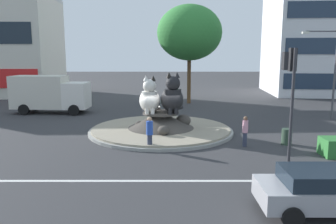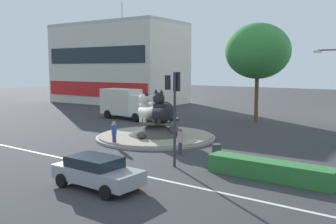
{
  "view_description": "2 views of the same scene",
  "coord_description": "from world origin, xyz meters",
  "px_view_note": "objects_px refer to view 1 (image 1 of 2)",
  "views": [
    {
      "loc": [
        0.46,
        -21.16,
        4.94
      ],
      "look_at": [
        0.43,
        0.16,
        1.3
      ],
      "focal_mm": 35.7,
      "sensor_mm": 36.0,
      "label": 1
    },
    {
      "loc": [
        18.09,
        -23.05,
        5.48
      ],
      "look_at": [
        0.85,
        0.46,
        2.09
      ],
      "focal_mm": 40.67,
      "sensor_mm": 36.0,
      "label": 2
    }
  ],
  "objects_px": {
    "cat_statue_white": "(150,99)",
    "cat_statue_black": "(173,98)",
    "pedestrian_pink_shirt": "(246,130)",
    "sedan_on_far_lane": "(327,190)",
    "streetlight_arm": "(331,67)",
    "broadleaf_tree_behind_island": "(190,33)",
    "delivery_box_truck": "(50,93)",
    "traffic_light_mast": "(291,80)",
    "pedestrian_blue_shirt": "(150,132)",
    "litter_bin": "(287,137)"
  },
  "relations": [
    {
      "from": "pedestrian_pink_shirt",
      "to": "sedan_on_far_lane",
      "type": "height_order",
      "value": "pedestrian_pink_shirt"
    },
    {
      "from": "pedestrian_pink_shirt",
      "to": "delivery_box_truck",
      "type": "relative_size",
      "value": 0.26
    },
    {
      "from": "litter_bin",
      "to": "traffic_light_mast",
      "type": "bearing_deg",
      "value": -109.49
    },
    {
      "from": "traffic_light_mast",
      "to": "sedan_on_far_lane",
      "type": "xyz_separation_m",
      "value": [
        -0.6,
        -5.27,
        -3.07
      ]
    },
    {
      "from": "cat_statue_black",
      "to": "broadleaf_tree_behind_island",
      "type": "relative_size",
      "value": 0.26
    },
    {
      "from": "streetlight_arm",
      "to": "pedestrian_pink_shirt",
      "type": "xyz_separation_m",
      "value": [
        -8.19,
        -7.84,
        -3.15
      ]
    },
    {
      "from": "cat_statue_white",
      "to": "traffic_light_mast",
      "type": "distance_m",
      "value": 9.1
    },
    {
      "from": "pedestrian_blue_shirt",
      "to": "litter_bin",
      "type": "xyz_separation_m",
      "value": [
        7.59,
        1.03,
        -0.48
      ]
    },
    {
      "from": "sedan_on_far_lane",
      "to": "delivery_box_truck",
      "type": "height_order",
      "value": "delivery_box_truck"
    },
    {
      "from": "broadleaf_tree_behind_island",
      "to": "sedan_on_far_lane",
      "type": "distance_m",
      "value": 25.47
    },
    {
      "from": "pedestrian_pink_shirt",
      "to": "litter_bin",
      "type": "bearing_deg",
      "value": -43.47
    },
    {
      "from": "broadleaf_tree_behind_island",
      "to": "pedestrian_blue_shirt",
      "type": "distance_m",
      "value": 18.63
    },
    {
      "from": "pedestrian_pink_shirt",
      "to": "pedestrian_blue_shirt",
      "type": "height_order",
      "value": "pedestrian_blue_shirt"
    },
    {
      "from": "cat_statue_white",
      "to": "streetlight_arm",
      "type": "bearing_deg",
      "value": 104.58
    },
    {
      "from": "litter_bin",
      "to": "delivery_box_truck",
      "type": "bearing_deg",
      "value": 148.54
    },
    {
      "from": "pedestrian_blue_shirt",
      "to": "delivery_box_truck",
      "type": "xyz_separation_m",
      "value": [
        -9.2,
        11.3,
        0.79
      ]
    },
    {
      "from": "sedan_on_far_lane",
      "to": "cat_statue_black",
      "type": "bearing_deg",
      "value": 112.54
    },
    {
      "from": "sedan_on_far_lane",
      "to": "litter_bin",
      "type": "bearing_deg",
      "value": 78.45
    },
    {
      "from": "streetlight_arm",
      "to": "litter_bin",
      "type": "relative_size",
      "value": 7.55
    },
    {
      "from": "sedan_on_far_lane",
      "to": "streetlight_arm",
      "type": "bearing_deg",
      "value": 64.49
    },
    {
      "from": "pedestrian_blue_shirt",
      "to": "litter_bin",
      "type": "bearing_deg",
      "value": 20.58
    },
    {
      "from": "cat_statue_black",
      "to": "streetlight_arm",
      "type": "xyz_separation_m",
      "value": [
        12.11,
        4.52,
        1.78
      ]
    },
    {
      "from": "cat_statue_white",
      "to": "cat_statue_black",
      "type": "distance_m",
      "value": 1.45
    },
    {
      "from": "cat_statue_white",
      "to": "cat_statue_black",
      "type": "xyz_separation_m",
      "value": [
        1.44,
        0.02,
        0.08
      ]
    },
    {
      "from": "traffic_light_mast",
      "to": "litter_bin",
      "type": "relative_size",
      "value": 5.84
    },
    {
      "from": "broadleaf_tree_behind_island",
      "to": "delivery_box_truck",
      "type": "bearing_deg",
      "value": -154.09
    },
    {
      "from": "cat_statue_black",
      "to": "delivery_box_truck",
      "type": "xyz_separation_m",
      "value": [
        -10.44,
        7.33,
        -0.55
      ]
    },
    {
      "from": "cat_statue_black",
      "to": "sedan_on_far_lane",
      "type": "relative_size",
      "value": 0.6
    },
    {
      "from": "streetlight_arm",
      "to": "pedestrian_blue_shirt",
      "type": "xyz_separation_m",
      "value": [
        -13.36,
        -8.49,
        -3.12
      ]
    },
    {
      "from": "sedan_on_far_lane",
      "to": "broadleaf_tree_behind_island",
      "type": "bearing_deg",
      "value": 96.32
    },
    {
      "from": "traffic_light_mast",
      "to": "broadleaf_tree_behind_island",
      "type": "relative_size",
      "value": 0.53
    },
    {
      "from": "pedestrian_pink_shirt",
      "to": "sedan_on_far_lane",
      "type": "bearing_deg",
      "value": -136.63
    },
    {
      "from": "cat_statue_white",
      "to": "sedan_on_far_lane",
      "type": "xyz_separation_m",
      "value": [
        6.14,
        -11.16,
        -1.42
      ]
    },
    {
      "from": "pedestrian_blue_shirt",
      "to": "pedestrian_pink_shirt",
      "type": "bearing_deg",
      "value": 20.09
    },
    {
      "from": "pedestrian_pink_shirt",
      "to": "traffic_light_mast",
      "type": "bearing_deg",
      "value": -114.43
    },
    {
      "from": "cat_statue_white",
      "to": "streetlight_arm",
      "type": "distance_m",
      "value": 14.42
    },
    {
      "from": "traffic_light_mast",
      "to": "pedestrian_blue_shirt",
      "type": "bearing_deg",
      "value": 68.86
    },
    {
      "from": "pedestrian_pink_shirt",
      "to": "cat_statue_white",
      "type": "bearing_deg",
      "value": 96.23
    },
    {
      "from": "cat_statue_black",
      "to": "pedestrian_pink_shirt",
      "type": "relative_size",
      "value": 1.56
    },
    {
      "from": "cat_statue_white",
      "to": "pedestrian_pink_shirt",
      "type": "relative_size",
      "value": 1.45
    },
    {
      "from": "cat_statue_black",
      "to": "broadleaf_tree_behind_island",
      "type": "bearing_deg",
      "value": 168.14
    },
    {
      "from": "streetlight_arm",
      "to": "pedestrian_pink_shirt",
      "type": "bearing_deg",
      "value": 43.97
    },
    {
      "from": "streetlight_arm",
      "to": "litter_bin",
      "type": "xyz_separation_m",
      "value": [
        -5.77,
        -7.47,
        -3.6
      ]
    },
    {
      "from": "traffic_light_mast",
      "to": "litter_bin",
      "type": "height_order",
      "value": "traffic_light_mast"
    },
    {
      "from": "pedestrian_pink_shirt",
      "to": "litter_bin",
      "type": "xyz_separation_m",
      "value": [
        2.42,
        0.37,
        -0.45
      ]
    },
    {
      "from": "cat_statue_white",
      "to": "sedan_on_far_lane",
      "type": "height_order",
      "value": "cat_statue_white"
    },
    {
      "from": "traffic_light_mast",
      "to": "sedan_on_far_lane",
      "type": "bearing_deg",
      "value": 168.93
    },
    {
      "from": "cat_statue_white",
      "to": "delivery_box_truck",
      "type": "bearing_deg",
      "value": -133.18
    },
    {
      "from": "delivery_box_truck",
      "to": "pedestrian_blue_shirt",
      "type": "bearing_deg",
      "value": -47.73
    },
    {
      "from": "delivery_box_truck",
      "to": "traffic_light_mast",
      "type": "bearing_deg",
      "value": -36.96
    }
  ]
}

